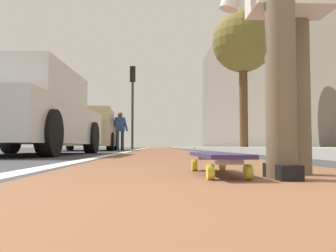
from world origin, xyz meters
TOP-DOWN VIEW (x-y plane):
  - ground_plane at (10.00, 0.00)m, footprint 80.00×80.00m
  - bike_lane_paint at (24.00, 0.00)m, footprint 56.00×1.83m
  - lane_stripe_white at (20.00, 1.06)m, footprint 52.00×0.16m
  - sidewalk_curb at (18.00, -3.17)m, footprint 52.00×3.20m
  - building_facade at (22.00, -5.88)m, footprint 40.00×1.20m
  - skateboard at (1.14, -0.03)m, footprint 0.84×0.21m
  - parked_car_near at (5.76, 2.58)m, footprint 4.53×2.09m
  - parked_car_mid at (12.49, 2.69)m, footprint 4.59×2.15m
  - traffic_light at (18.23, 1.46)m, footprint 0.33×0.28m
  - street_tree_mid at (11.84, -2.77)m, footprint 2.14×2.14m
  - pedestrian_distant at (13.60, 1.66)m, footprint 0.41×0.65m

SIDE VIEW (x-z plane):
  - ground_plane at x=10.00m, z-range 0.00..0.00m
  - bike_lane_paint at x=24.00m, z-range 0.00..0.00m
  - lane_stripe_white at x=20.00m, z-range 0.00..0.01m
  - sidewalk_curb at x=18.00m, z-range 0.00..0.13m
  - skateboard at x=1.14m, z-range 0.04..0.15m
  - parked_car_mid at x=12.49m, z-range -0.03..1.43m
  - parked_car_near at x=5.76m, z-range -0.02..1.47m
  - pedestrian_distant at x=13.60m, z-range 0.11..1.59m
  - traffic_light at x=18.23m, z-range 0.82..5.11m
  - street_tree_mid at x=11.84m, z-range 1.31..6.20m
  - building_facade at x=22.00m, z-range 0.00..10.20m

